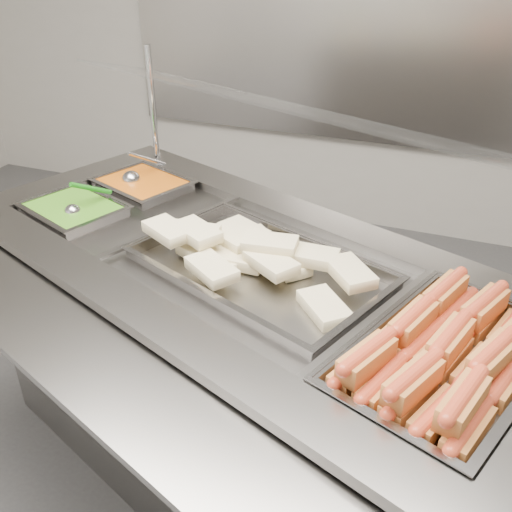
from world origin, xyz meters
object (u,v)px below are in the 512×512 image
(pan_wraps, at_px, (259,272))
(ladle, at_px, (133,179))
(sneeze_guard, at_px, (296,114))
(serving_spoon, at_px, (76,208))
(steam_counter, at_px, (245,377))
(pan_hotdogs, at_px, (446,368))

(pan_wraps, bearing_deg, ladle, 148.85)
(sneeze_guard, relative_size, serving_spoon, 9.39)
(steam_counter, xyz_separation_m, serving_spoon, (-0.65, 0.09, 0.48))
(sneeze_guard, xyz_separation_m, serving_spoon, (-0.74, -0.13, -0.37))
(steam_counter, xyz_separation_m, ladle, (-0.62, 0.39, 0.48))
(steam_counter, height_order, serving_spoon, serving_spoon)
(steam_counter, xyz_separation_m, pan_hotdogs, (0.61, -0.24, 0.43))
(steam_counter, xyz_separation_m, sneeze_guard, (0.08, 0.21, 0.85))
(serving_spoon, bearing_deg, pan_hotdogs, -14.31)
(sneeze_guard, distance_m, pan_wraps, 0.47)
(pan_wraps, xyz_separation_m, serving_spoon, (-0.71, 0.11, 0.04))
(steam_counter, relative_size, sneeze_guard, 1.25)
(steam_counter, distance_m, sneeze_guard, 0.88)
(serving_spoon, bearing_deg, pan_wraps, -8.68)
(pan_wraps, bearing_deg, serving_spoon, 171.32)
(steam_counter, bearing_deg, pan_hotdogs, -21.20)
(steam_counter, bearing_deg, ladle, 148.00)
(steam_counter, height_order, sneeze_guard, sneeze_guard)
(sneeze_guard, height_order, ladle, sneeze_guard)
(pan_wraps, height_order, ladle, ladle)
(ladle, bearing_deg, sneeze_guard, -13.88)
(serving_spoon, bearing_deg, steam_counter, -7.51)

